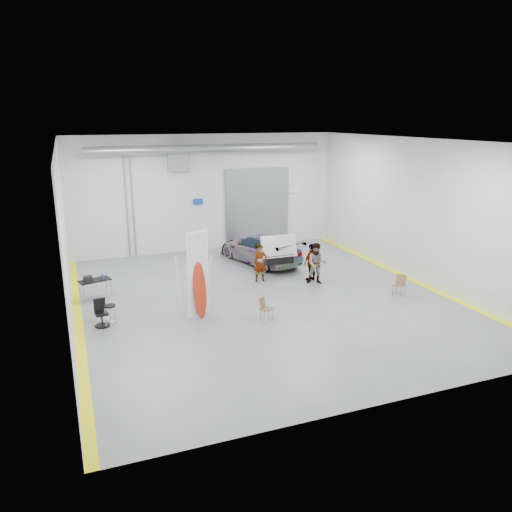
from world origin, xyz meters
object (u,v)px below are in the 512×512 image
object	(u,v)px
folding_chair_near	(267,313)
shop_stool	(111,316)
sedan_car	(260,248)
person_b	(317,263)
office_chair	(101,315)
surfboard_display	(196,282)
work_table	(93,280)
folding_chair_far	(399,289)
person_a	(260,263)
person_c	(312,262)

from	to	relation	value
folding_chair_near	shop_stool	world-z (taller)	folding_chair_near
sedan_car	person_b	world-z (taller)	person_b
folding_chair_near	person_b	bearing A→B (deg)	-2.86
folding_chair_near	office_chair	world-z (taller)	office_chair
person_b	office_chair	distance (m)	8.97
surfboard_display	work_table	world-z (taller)	surfboard_display
folding_chair_far	office_chair	xyz separation A→B (m)	(-11.22, 1.04, 0.15)
sedan_car	folding_chair_far	size ratio (longest dim) A/B	5.89
sedan_car	folding_chair_far	bearing A→B (deg)	102.41
surfboard_display	work_table	size ratio (longest dim) A/B	2.57
sedan_car	work_table	bearing A→B (deg)	0.36
office_chair	sedan_car	bearing A→B (deg)	25.26
surfboard_display	folding_chair_far	distance (m)	8.15
person_a	surfboard_display	world-z (taller)	surfboard_display
sedan_car	person_a	bearing A→B (deg)	52.67
surfboard_display	folding_chair_far	size ratio (longest dim) A/B	4.05
sedan_car	person_a	size ratio (longest dim) A/B	2.98
person_c	shop_stool	world-z (taller)	person_c
person_b	folding_chair_near	size ratio (longest dim) A/B	2.22
folding_chair_far	shop_stool	world-z (taller)	folding_chair_far
person_c	shop_stool	xyz separation A→B (m)	(-8.56, -2.04, -0.43)
folding_chair_near	office_chair	distance (m)	5.60
surfboard_display	folding_chair_far	bearing A→B (deg)	-28.54
person_b	office_chair	world-z (taller)	person_b
folding_chair_near	sedan_car	bearing A→B (deg)	27.79
work_table	office_chair	bearing A→B (deg)	-88.43
work_table	sedan_car	bearing A→B (deg)	16.67
sedan_car	person_c	size ratio (longest dim) A/B	2.95
shop_stool	person_b	bearing A→B (deg)	10.45
person_b	office_chair	size ratio (longest dim) A/B	1.90
surfboard_display	shop_stool	distance (m)	3.05
person_a	folding_chair_near	bearing A→B (deg)	-99.94
folding_chair_far	office_chair	distance (m)	11.27
person_c	shop_stool	distance (m)	8.81
folding_chair_near	work_table	bearing A→B (deg)	98.55
person_a	work_table	bearing A→B (deg)	-174.62
work_table	surfboard_display	bearing A→B (deg)	-46.44
folding_chair_far	surfboard_display	bearing A→B (deg)	-124.30
person_a	folding_chair_near	distance (m)	4.27
person_b	folding_chair_near	bearing A→B (deg)	-116.30
person_c	work_table	xyz separation A→B (m)	(-8.92, 1.04, -0.08)
work_table	person_a	bearing A→B (deg)	-3.05
sedan_car	work_table	distance (m)	8.20
work_table	person_c	bearing A→B (deg)	-6.66
sedan_car	folding_chair_far	distance (m)	7.18
person_a	shop_stool	bearing A→B (deg)	-148.74
folding_chair_near	person_c	bearing A→B (deg)	1.37
sedan_car	person_c	distance (m)	3.56
sedan_car	shop_stool	bearing A→B (deg)	19.62
surfboard_display	person_c	bearing A→B (deg)	-2.17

